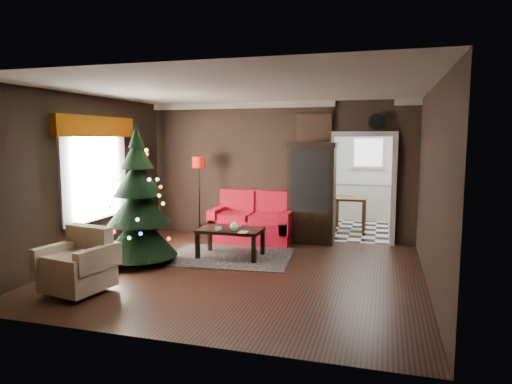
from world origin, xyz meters
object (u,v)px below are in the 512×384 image
(christmas_tree, at_px, (139,201))
(teapot, at_px, (234,226))
(curio_cabinet, at_px, (312,195))
(coffee_table, at_px, (231,242))
(floor_lamp, at_px, (199,199))
(kitchen_table, at_px, (350,214))
(loveseat, at_px, (253,217))
(wall_clock, at_px, (377,122))
(armchair, at_px, (77,259))

(christmas_tree, distance_m, teapot, 1.64)
(curio_cabinet, xyz_separation_m, christmas_tree, (-2.51, -2.25, 0.10))
(curio_cabinet, distance_m, coffee_table, 2.01)
(floor_lamp, bearing_deg, kitchen_table, 29.88)
(floor_lamp, relative_size, coffee_table, 1.58)
(loveseat, distance_m, wall_clock, 3.04)
(floor_lamp, bearing_deg, christmas_tree, -96.19)
(curio_cabinet, distance_m, kitchen_table, 1.67)
(christmas_tree, height_order, teapot, christmas_tree)
(armchair, bearing_deg, teapot, 65.44)
(curio_cabinet, height_order, teapot, curio_cabinet)
(christmas_tree, distance_m, kitchen_table, 4.90)
(wall_clock, xyz_separation_m, kitchen_table, (-0.55, 1.25, -2.00))
(armchair, relative_size, kitchen_table, 1.07)
(coffee_table, bearing_deg, christmas_tree, -149.57)
(curio_cabinet, relative_size, teapot, 10.93)
(coffee_table, height_order, wall_clock, wall_clock)
(armchair, height_order, coffee_table, armchair)
(teapot, bearing_deg, christmas_tree, -158.05)
(loveseat, distance_m, armchair, 3.82)
(curio_cabinet, xyz_separation_m, wall_clock, (1.20, 0.18, 1.43))
(curio_cabinet, relative_size, coffee_table, 1.74)
(loveseat, height_order, floor_lamp, floor_lamp)
(coffee_table, distance_m, wall_clock, 3.59)
(loveseat, relative_size, christmas_tree, 0.72)
(christmas_tree, distance_m, wall_clock, 4.63)
(floor_lamp, distance_m, teapot, 1.89)
(loveseat, height_order, kitchen_table, loveseat)
(christmas_tree, bearing_deg, loveseat, 56.28)
(wall_clock, bearing_deg, christmas_tree, -146.71)
(curio_cabinet, height_order, christmas_tree, christmas_tree)
(floor_lamp, height_order, christmas_tree, christmas_tree)
(curio_cabinet, bearing_deg, christmas_tree, -138.05)
(christmas_tree, distance_m, armchair, 1.63)
(teapot, xyz_separation_m, wall_clock, (2.25, 1.85, 1.79))
(floor_lamp, bearing_deg, teapot, -48.52)
(armchair, bearing_deg, kitchen_table, 69.36)
(wall_clock, distance_m, kitchen_table, 2.43)
(christmas_tree, xyz_separation_m, kitchen_table, (3.16, 3.68, -0.68))
(wall_clock, height_order, kitchen_table, wall_clock)
(armchair, bearing_deg, wall_clock, 57.47)
(kitchen_table, bearing_deg, coffee_table, -122.23)
(wall_clock, bearing_deg, teapot, -140.61)
(coffee_table, height_order, teapot, teapot)
(wall_clock, bearing_deg, armchair, -133.52)
(loveseat, bearing_deg, kitchen_table, 42.51)
(curio_cabinet, distance_m, armchair, 4.58)
(coffee_table, bearing_deg, kitchen_table, 57.77)
(floor_lamp, height_order, teapot, floor_lamp)
(armchair, bearing_deg, floor_lamp, 96.69)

